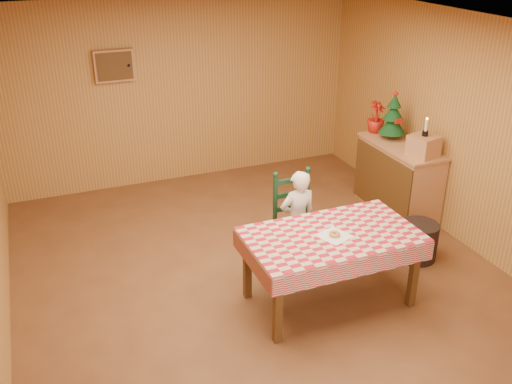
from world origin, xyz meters
The scene contains 13 objects.
ground centered at (0.00, 0.00, 0.00)m, with size 6.00×6.00×0.00m, color brown.
cabin_walls centered at (0.00, 0.53, 1.83)m, with size 5.10×6.05×2.65m.
dining_table centered at (0.46, -0.58, 0.69)m, with size 1.66×0.96×0.77m.
ladder_chair centered at (0.46, 0.21, 0.50)m, with size 0.44×0.40×1.08m.
seated_child centered at (0.46, 0.15, 0.56)m, with size 0.41×0.27×1.12m, color white.
napkin centered at (0.46, -0.63, 0.77)m, with size 0.26×0.26×0.00m, color white.
donut centered at (0.46, -0.63, 0.79)m, with size 0.11×0.11×0.04m, color #C08F45.
shelf_unit centered at (2.23, 0.84, 0.47)m, with size 0.54×1.24×0.93m.
crate centered at (2.24, 0.44, 1.06)m, with size 0.30×0.30×0.25m, color tan.
christmas_tree centered at (2.24, 1.09, 1.21)m, with size 0.34×0.34×0.62m.
flower_arrangement centered at (2.19, 1.39, 1.14)m, with size 0.23×0.23×0.41m, color #AC190F.
candle_set centered at (2.24, 0.44, 1.24)m, with size 0.07×0.07×0.22m.
storage_bin centered at (1.78, -0.23, 0.21)m, with size 0.43×0.43×0.43m, color black.
Camera 1 is at (-1.98, -4.68, 3.42)m, focal length 40.00 mm.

